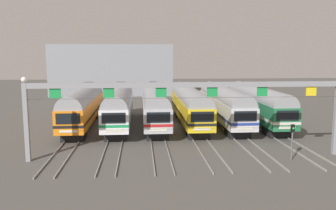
# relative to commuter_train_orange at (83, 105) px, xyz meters

# --- Properties ---
(ground_plane) EXTENTS (160.00, 160.00, 0.00)m
(ground_plane) POSITION_rel_commuter_train_orange_xyz_m (10.75, 0.00, -2.69)
(ground_plane) COLOR #4C4944
(track_bed) EXTENTS (23.00, 70.00, 0.15)m
(track_bed) POSITION_rel_commuter_train_orange_xyz_m (10.75, 17.00, -2.61)
(track_bed) COLOR gray
(track_bed) RESTS_ON ground
(commuter_train_orange) EXTENTS (2.88, 18.06, 5.05)m
(commuter_train_orange) POSITION_rel_commuter_train_orange_xyz_m (0.00, 0.00, 0.00)
(commuter_train_orange) COLOR orange
(commuter_train_orange) RESTS_ON ground
(commuter_train_white) EXTENTS (2.88, 18.06, 5.05)m
(commuter_train_white) POSITION_rel_commuter_train_orange_xyz_m (4.30, 0.00, 0.00)
(commuter_train_white) COLOR white
(commuter_train_white) RESTS_ON ground
(commuter_train_stainless) EXTENTS (2.88, 18.06, 5.05)m
(commuter_train_stainless) POSITION_rel_commuter_train_orange_xyz_m (8.60, 0.00, 0.00)
(commuter_train_stainless) COLOR #B2B5BA
(commuter_train_stainless) RESTS_ON ground
(commuter_train_yellow) EXTENTS (2.88, 18.06, 5.05)m
(commuter_train_yellow) POSITION_rel_commuter_train_orange_xyz_m (12.90, 0.00, 0.00)
(commuter_train_yellow) COLOR gold
(commuter_train_yellow) RESTS_ON ground
(commuter_train_silver) EXTENTS (2.88, 18.06, 5.05)m
(commuter_train_silver) POSITION_rel_commuter_train_orange_xyz_m (17.20, 0.00, 0.00)
(commuter_train_silver) COLOR silver
(commuter_train_silver) RESTS_ON ground
(commuter_train_green) EXTENTS (2.88, 18.06, 5.05)m
(commuter_train_green) POSITION_rel_commuter_train_orange_xyz_m (21.50, 0.00, 0.00)
(commuter_train_green) COLOR #236B42
(commuter_train_green) RESTS_ON ground
(catenary_gantry) EXTENTS (26.74, 0.44, 6.97)m
(catenary_gantry) POSITION_rel_commuter_train_orange_xyz_m (10.75, -13.50, 2.68)
(catenary_gantry) COLOR gray
(catenary_gantry) RESTS_ON ground
(yard_signal_mast) EXTENTS (0.28, 0.35, 3.10)m
(yard_signal_mast) POSITION_rel_commuter_train_orange_xyz_m (19.35, -15.03, -0.53)
(yard_signal_mast) COLOR #59595E
(yard_signal_mast) RESTS_ON ground
(maintenance_building) EXTENTS (25.49, 10.00, 10.68)m
(maintenance_building) POSITION_rel_commuter_train_orange_xyz_m (0.90, 35.01, 2.65)
(maintenance_building) COLOR gray
(maintenance_building) RESTS_ON ground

